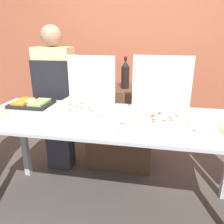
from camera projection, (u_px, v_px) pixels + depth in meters
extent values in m
plane|color=#423D38|center=(112.00, 208.00, 2.03)|extent=(16.00, 16.00, 0.00)
cube|color=#9E5138|center=(134.00, 45.00, 3.15)|extent=(10.00, 0.06, 2.80)
cube|color=#A8AAB2|center=(112.00, 119.00, 1.74)|extent=(2.21, 0.80, 0.02)
cube|color=#A8AAB2|center=(24.00, 140.00, 2.40)|extent=(0.06, 0.06, 0.88)
cube|color=white|center=(158.00, 121.00, 1.64)|extent=(0.51, 0.51, 0.02)
cube|color=white|center=(156.00, 129.00, 1.42)|extent=(0.48, 0.05, 0.04)
cube|color=white|center=(128.00, 115.00, 1.69)|extent=(0.05, 0.48, 0.04)
cube|color=white|center=(190.00, 120.00, 1.58)|extent=(0.05, 0.48, 0.04)
cube|color=white|center=(161.00, 84.00, 1.79)|extent=(0.48, 0.05, 0.45)
cylinder|color=#E5C17A|center=(158.00, 119.00, 1.64)|extent=(0.42, 0.42, 0.02)
cylinder|color=beige|center=(158.00, 117.00, 1.63)|extent=(0.36, 0.36, 0.00)
cylinder|color=#B22D23|center=(170.00, 117.00, 1.63)|extent=(0.03, 0.03, 0.00)
cylinder|color=#B22D23|center=(177.00, 116.00, 1.66)|extent=(0.03, 0.03, 0.00)
cylinder|color=#B22D23|center=(160.00, 113.00, 1.72)|extent=(0.03, 0.03, 0.00)
cylinder|color=#B22D23|center=(159.00, 114.00, 1.70)|extent=(0.03, 0.03, 0.00)
cylinder|color=#B22D23|center=(154.00, 115.00, 1.68)|extent=(0.03, 0.03, 0.00)
cylinder|color=#B22D23|center=(153.00, 116.00, 1.66)|extent=(0.03, 0.03, 0.00)
cylinder|color=#B22D23|center=(152.00, 117.00, 1.64)|extent=(0.03, 0.03, 0.00)
cylinder|color=#B22D23|center=(153.00, 119.00, 1.59)|extent=(0.03, 0.03, 0.00)
cylinder|color=#B22D23|center=(153.00, 122.00, 1.54)|extent=(0.03, 0.03, 0.00)
cylinder|color=#B22D23|center=(164.00, 121.00, 1.56)|extent=(0.03, 0.03, 0.00)
cylinder|color=#B22D23|center=(171.00, 120.00, 1.57)|extent=(0.03, 0.03, 0.00)
cube|color=white|center=(83.00, 110.00, 1.89)|extent=(0.49, 0.49, 0.02)
cube|color=white|center=(72.00, 115.00, 1.68)|extent=(0.46, 0.05, 0.04)
cube|color=white|center=(59.00, 105.00, 1.94)|extent=(0.05, 0.46, 0.04)
cube|color=white|center=(107.00, 109.00, 1.83)|extent=(0.05, 0.46, 0.04)
cube|color=white|center=(91.00, 79.00, 2.03)|extent=(0.46, 0.05, 0.43)
cylinder|color=#E5C17A|center=(83.00, 108.00, 1.88)|extent=(0.40, 0.40, 0.02)
cylinder|color=beige|center=(82.00, 107.00, 1.88)|extent=(0.34, 0.34, 0.00)
cylinder|color=#B22D23|center=(89.00, 107.00, 1.86)|extent=(0.03, 0.03, 0.00)
cylinder|color=#B22D23|center=(95.00, 104.00, 1.95)|extent=(0.03, 0.03, 0.00)
cylinder|color=#B22D23|center=(85.00, 103.00, 1.97)|extent=(0.03, 0.03, 0.00)
cylinder|color=#B22D23|center=(81.00, 103.00, 1.97)|extent=(0.03, 0.03, 0.00)
cylinder|color=#B22D23|center=(70.00, 105.00, 1.93)|extent=(0.03, 0.03, 0.00)
cylinder|color=#B22D23|center=(77.00, 106.00, 1.88)|extent=(0.03, 0.03, 0.00)
cylinder|color=#B22D23|center=(70.00, 110.00, 1.79)|extent=(0.03, 0.03, 0.00)
cylinder|color=#B22D23|center=(81.00, 108.00, 1.83)|extent=(0.03, 0.03, 0.00)
cylinder|color=#B22D23|center=(91.00, 110.00, 1.78)|extent=(0.03, 0.03, 0.00)
cube|color=black|center=(32.00, 104.00, 2.04)|extent=(0.36, 0.28, 0.03)
cube|color=orange|center=(24.00, 101.00, 2.05)|extent=(0.13, 0.22, 0.02)
cube|color=#8CC65B|center=(40.00, 102.00, 2.02)|extent=(0.13, 0.22, 0.02)
cylinder|color=white|center=(31.00, 101.00, 2.03)|extent=(0.08, 0.08, 0.02)
cube|color=#4C3323|center=(121.00, 126.00, 2.64)|extent=(0.75, 0.52, 0.97)
cylinder|color=black|center=(125.00, 78.00, 2.40)|extent=(0.09, 0.09, 0.24)
cone|color=black|center=(125.00, 64.00, 2.35)|extent=(0.09, 0.09, 0.06)
cylinder|color=black|center=(125.00, 59.00, 2.34)|extent=(0.03, 0.03, 0.04)
cylinder|color=red|center=(125.00, 57.00, 2.33)|extent=(0.04, 0.04, 0.01)
cylinder|color=silver|center=(106.00, 79.00, 2.62)|extent=(0.07, 0.07, 0.12)
cylinder|color=silver|center=(106.00, 74.00, 2.60)|extent=(0.06, 0.06, 0.00)
cylinder|color=red|center=(99.00, 79.00, 2.65)|extent=(0.07, 0.07, 0.12)
cylinder|color=silver|center=(99.00, 74.00, 2.63)|extent=(0.06, 0.06, 0.00)
cube|color=#2D2D38|center=(60.00, 137.00, 2.59)|extent=(0.28, 0.20, 0.78)
cube|color=#D1B27F|center=(55.00, 77.00, 2.36)|extent=(0.40, 0.22, 0.63)
cube|color=black|center=(55.00, 82.00, 2.37)|extent=(0.42, 0.24, 0.48)
sphere|color=#9E7556|center=(51.00, 36.00, 2.22)|extent=(0.22, 0.22, 0.22)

